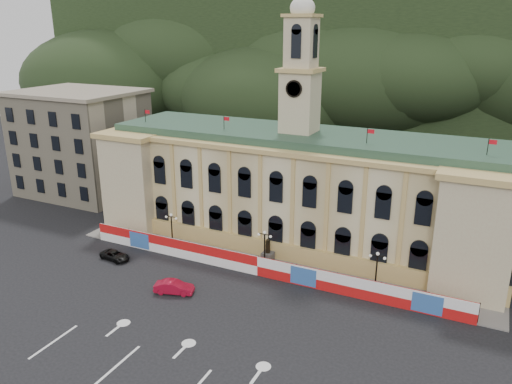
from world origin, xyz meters
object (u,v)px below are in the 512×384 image
at_px(red_sedan, 174,287).
at_px(black_suv, 115,255).
at_px(lamp_center, 265,246).
at_px(statue, 268,257).

relative_size(red_sedan, black_suv, 1.08).
bearing_deg(lamp_center, red_sedan, -123.91).
bearing_deg(red_sedan, black_suv, 54.92).
bearing_deg(black_suv, lamp_center, -64.75).
height_order(statue, black_suv, statue).
bearing_deg(black_suv, statue, -62.05).
distance_m(statue, black_suv, 20.14).
bearing_deg(statue, red_sedan, -121.45).
relative_size(lamp_center, red_sedan, 1.07).
bearing_deg(statue, black_suv, -158.91).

